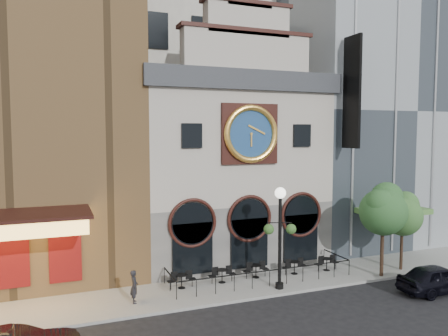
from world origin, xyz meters
name	(u,v)px	position (x,y,z in m)	size (l,w,h in m)	color
ground	(280,296)	(0.00, 0.00, 0.00)	(120.00, 120.00, 0.00)	black
sidewalk	(259,280)	(0.00, 2.50, 0.07)	(44.00, 5.00, 0.15)	gray
clock_building	(226,161)	(0.00, 7.82, 6.69)	(12.60, 8.78, 18.65)	#605E5B
theater_building	(14,67)	(-13.00, 9.96, 12.60)	(14.00, 15.60, 25.00)	brown
retail_building	(362,115)	(12.99, 9.99, 10.14)	(14.00, 14.40, 20.00)	gray
office_tower	(177,9)	(0.00, 20.00, 20.00)	(20.00, 16.00, 40.00)	#BAB3A8
cafe_railing	(259,271)	(0.00, 2.50, 0.60)	(10.60, 2.60, 0.90)	black
bistro_0	(182,280)	(-4.61, 2.69, 0.61)	(1.58, 0.68, 0.90)	black
bistro_1	(222,275)	(-2.23, 2.72, 0.61)	(1.58, 0.68, 0.90)	black
bistro_2	(256,270)	(-0.07, 2.82, 0.61)	(1.58, 0.68, 0.90)	black
bistro_3	(294,266)	(2.37, 2.58, 0.61)	(1.58, 0.68, 0.90)	black
bistro_4	(327,263)	(4.57, 2.43, 0.61)	(1.58, 0.68, 0.90)	black
car_right	(438,279)	(8.21, -2.57, 0.77)	(1.81, 4.50, 1.53)	black
pedestrian	(134,287)	(-7.37, 1.55, 0.98)	(0.60, 0.40, 1.65)	black
lamppost	(280,226)	(0.35, 0.72, 3.58)	(1.71, 0.96, 5.55)	black
tree_left	(383,208)	(7.06, 0.44, 4.21)	(2.88, 2.77, 5.54)	#382619
tree_right	(403,213)	(9.04, 0.97, 3.69)	(2.51, 2.42, 4.83)	#382619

